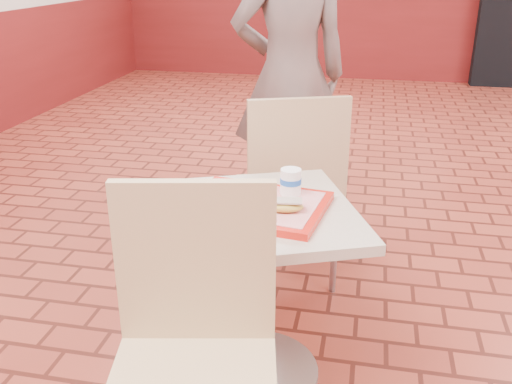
% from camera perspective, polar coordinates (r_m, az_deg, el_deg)
% --- Properties ---
extents(main_table, '(0.64, 0.64, 0.68)m').
position_cam_1_polar(main_table, '(1.98, 0.00, -7.55)').
color(main_table, '#BDAF98').
rests_on(main_table, ground).
extents(chair_main_front, '(0.51, 0.51, 0.93)m').
position_cam_1_polar(chair_main_front, '(1.54, -6.23, -14.84)').
color(chair_main_front, tan).
rests_on(chair_main_front, ground).
extents(chair_main_back, '(0.55, 0.55, 0.92)m').
position_cam_1_polar(chair_main_back, '(2.54, 3.58, 0.96)').
color(chair_main_back, tan).
rests_on(chair_main_back, ground).
extents(customer, '(0.74, 0.62, 1.72)m').
position_cam_1_polar(customer, '(3.07, 3.46, 11.47)').
color(customer, '#64514D').
rests_on(customer, ground).
extents(serving_tray, '(0.45, 0.35, 0.03)m').
position_cam_1_polar(serving_tray, '(1.87, -0.00, -1.31)').
color(serving_tray, red).
rests_on(serving_tray, main_table).
extents(ring_donut, '(0.10, 0.10, 0.03)m').
position_cam_1_polar(ring_donut, '(1.95, -3.50, 0.58)').
color(ring_donut, gold).
rests_on(ring_donut, serving_tray).
extents(long_john_donut, '(0.14, 0.08, 0.04)m').
position_cam_1_polar(long_john_donut, '(1.79, 2.73, -1.39)').
color(long_john_donut, '#B69535').
rests_on(long_john_donut, serving_tray).
extents(paper_cup, '(0.07, 0.07, 0.09)m').
position_cam_1_polar(paper_cup, '(1.91, 3.49, 1.04)').
color(paper_cup, white).
rests_on(paper_cup, serving_tray).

